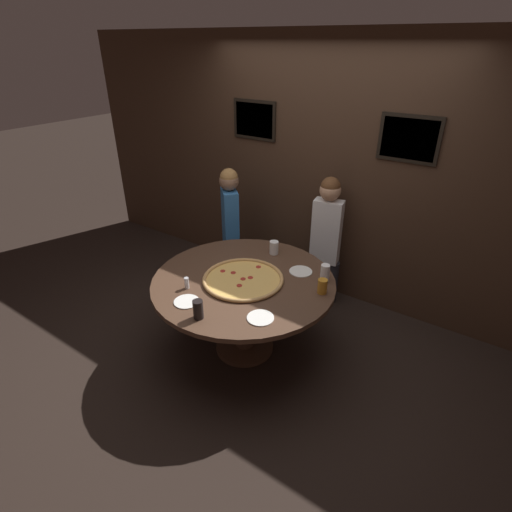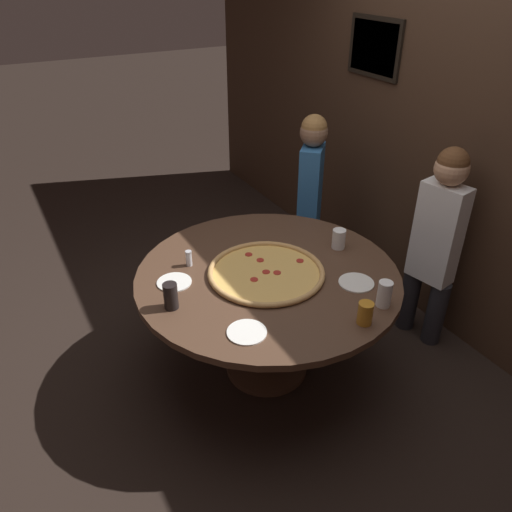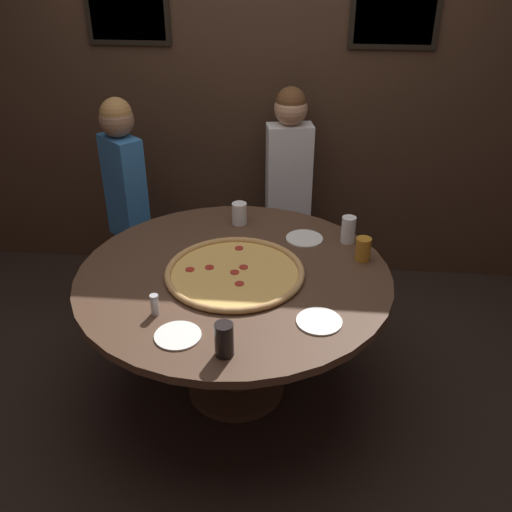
% 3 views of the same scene
% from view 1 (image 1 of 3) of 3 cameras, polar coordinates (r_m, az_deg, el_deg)
% --- Properties ---
extents(ground_plane, '(24.00, 24.00, 0.00)m').
position_cam_1_polar(ground_plane, '(3.77, -1.62, -12.94)').
color(ground_plane, black).
extents(back_wall, '(6.40, 0.08, 2.60)m').
position_cam_1_polar(back_wall, '(4.17, 9.39, 11.61)').
color(back_wall, '#3D281C').
rests_on(back_wall, ground_plane).
extents(dining_table, '(1.52, 1.52, 0.74)m').
position_cam_1_polar(dining_table, '(3.40, -1.76, -5.30)').
color(dining_table, '#4C3323').
rests_on(dining_table, ground_plane).
extents(giant_pizza, '(0.67, 0.67, 0.03)m').
position_cam_1_polar(giant_pizza, '(3.30, -1.86, -3.30)').
color(giant_pizza, '#EAB75B').
rests_on(giant_pizza, dining_table).
extents(drink_cup_far_left, '(0.08, 0.08, 0.12)m').
position_cam_1_polar(drink_cup_far_left, '(3.69, 2.59, 1.21)').
color(drink_cup_far_left, white).
rests_on(drink_cup_far_left, dining_table).
extents(drink_cup_by_shaker, '(0.07, 0.07, 0.14)m').
position_cam_1_polar(drink_cup_by_shaker, '(3.32, 9.83, -2.37)').
color(drink_cup_by_shaker, white).
rests_on(drink_cup_by_shaker, dining_table).
extents(drink_cup_centre_back, '(0.08, 0.08, 0.14)m').
position_cam_1_polar(drink_cup_centre_back, '(2.88, -8.27, -7.56)').
color(drink_cup_centre_back, black).
rests_on(drink_cup_centre_back, dining_table).
extents(drink_cup_near_left, '(0.08, 0.08, 0.12)m').
position_cam_1_polar(drink_cup_near_left, '(3.16, 9.47, -4.29)').
color(drink_cup_near_left, '#BC7A23').
rests_on(drink_cup_near_left, dining_table).
extents(white_plate_beside_cup, '(0.19, 0.19, 0.01)m').
position_cam_1_polar(white_plate_beside_cup, '(3.09, -9.89, -6.43)').
color(white_plate_beside_cup, white).
rests_on(white_plate_beside_cup, dining_table).
extents(white_plate_right_side, '(0.20, 0.20, 0.01)m').
position_cam_1_polar(white_plate_right_side, '(3.44, 6.41, -2.20)').
color(white_plate_right_side, white).
rests_on(white_plate_right_side, dining_table).
extents(white_plate_far_back, '(0.20, 0.20, 0.01)m').
position_cam_1_polar(white_plate_far_back, '(2.89, 0.64, -8.82)').
color(white_plate_far_back, white).
rests_on(white_plate_far_back, dining_table).
extents(condiment_shaker, '(0.04, 0.04, 0.10)m').
position_cam_1_polar(condiment_shaker, '(3.23, -9.87, -3.82)').
color(condiment_shaker, silver).
rests_on(condiment_shaker, dining_table).
extents(diner_side_left, '(0.33, 0.32, 1.35)m').
position_cam_1_polar(diner_side_left, '(4.31, -3.69, 4.88)').
color(diner_side_left, '#232328').
rests_on(diner_side_left, ground_plane).
extents(diner_side_right, '(0.36, 0.20, 1.37)m').
position_cam_1_polar(diner_side_right, '(4.07, 10.00, 3.07)').
color(diner_side_right, '#232328').
rests_on(diner_side_right, ground_plane).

